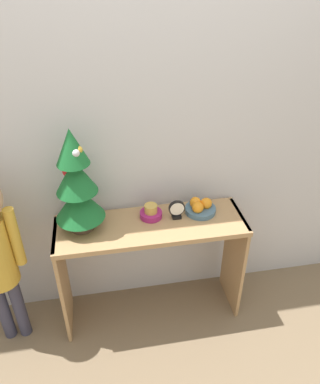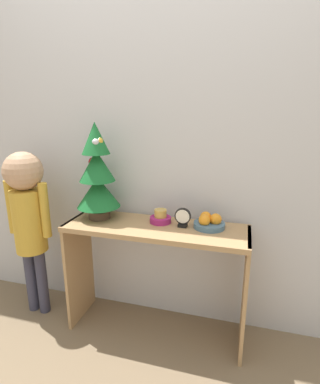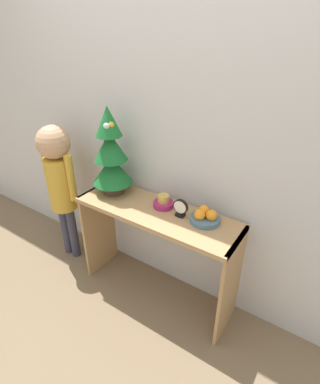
# 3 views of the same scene
# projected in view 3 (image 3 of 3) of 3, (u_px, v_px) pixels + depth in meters

# --- Properties ---
(ground_plane) EXTENTS (12.00, 12.00, 0.00)m
(ground_plane) POSITION_uv_depth(u_px,v_px,m) (143.00, 308.00, 2.11)
(ground_plane) COLOR #7A664C
(back_wall) EXTENTS (7.00, 0.05, 2.50)m
(back_wall) POSITION_uv_depth(u_px,v_px,m) (177.00, 120.00, 1.80)
(back_wall) COLOR silver
(back_wall) RESTS_ON ground_plane
(console_table) EXTENTS (1.10, 0.36, 0.72)m
(console_table) POSITION_uv_depth(u_px,v_px,m) (156.00, 232.00, 1.97)
(console_table) COLOR tan
(console_table) RESTS_ON ground_plane
(mini_tree) EXTENTS (0.27, 0.27, 0.60)m
(mini_tree) POSITION_uv_depth(u_px,v_px,m) (111.00, 154.00, 1.96)
(mini_tree) COLOR #4C3828
(mini_tree) RESTS_ON console_table
(fruit_bowl) EXTENTS (0.18, 0.18, 0.09)m
(fruit_bowl) POSITION_uv_depth(u_px,v_px,m) (205.00, 216.00, 1.77)
(fruit_bowl) COLOR #476B84
(fruit_bowl) RESTS_ON console_table
(singing_bowl) EXTENTS (0.13, 0.13, 0.08)m
(singing_bowl) POSITION_uv_depth(u_px,v_px,m) (163.00, 202.00, 1.92)
(singing_bowl) COLOR #9E2366
(singing_bowl) RESTS_ON console_table
(desk_clock) EXTENTS (0.10, 0.04, 0.12)m
(desk_clock) POSITION_uv_depth(u_px,v_px,m) (181.00, 208.00, 1.81)
(desk_clock) COLOR black
(desk_clock) RESTS_ON console_table
(child_figure) EXTENTS (0.32, 0.25, 1.14)m
(child_figure) POSITION_uv_depth(u_px,v_px,m) (59.00, 175.00, 2.26)
(child_figure) COLOR #38384C
(child_figure) RESTS_ON ground_plane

